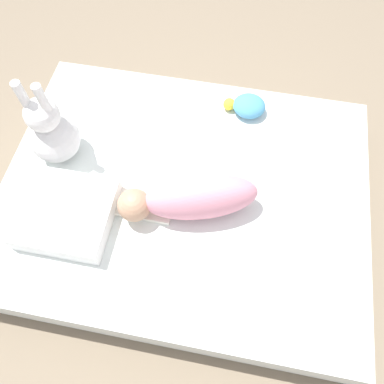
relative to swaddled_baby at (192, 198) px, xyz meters
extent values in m
plane|color=#7A6B56|center=(0.05, -0.08, -0.31)|extent=(12.00, 12.00, 0.00)
cube|color=white|center=(0.05, -0.08, -0.20)|extent=(1.39, 1.09, 0.22)
cube|color=white|center=(0.19, 0.00, -0.08)|extent=(0.25, 0.15, 0.02)
ellipsoid|color=pink|center=(-0.03, -0.01, 0.00)|extent=(0.43, 0.26, 0.18)
sphere|color=tan|center=(0.19, 0.06, -0.01)|extent=(0.12, 0.12, 0.12)
cube|color=white|center=(0.43, 0.12, -0.05)|extent=(0.32, 0.31, 0.08)
sphere|color=white|center=(0.56, -0.15, 0.01)|extent=(0.19, 0.19, 0.19)
sphere|color=white|center=(0.56, -0.15, 0.14)|extent=(0.12, 0.12, 0.12)
cylinder|color=white|center=(0.53, -0.15, 0.24)|extent=(0.03, 0.03, 0.11)
cylinder|color=white|center=(0.59, -0.15, 0.24)|extent=(0.03, 0.03, 0.11)
ellipsoid|color=#4C99C6|center=(-0.15, -0.49, -0.05)|extent=(0.14, 0.12, 0.07)
sphere|color=yellow|center=(-0.07, -0.49, -0.06)|extent=(0.05, 0.05, 0.05)
camera|label=1|loc=(-0.11, 0.57, 1.18)|focal=35.00mm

